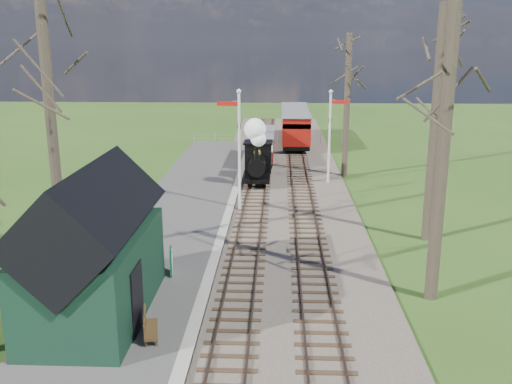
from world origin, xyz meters
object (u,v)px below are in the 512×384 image
Objects in this scene: coach at (261,145)px; bench at (148,326)px; station_shed at (94,251)px; semaphore_far at (331,130)px; locomotive at (257,155)px; sign_board at (171,262)px; person at (142,284)px; red_carriage_a at (296,130)px; semaphore_near at (238,142)px; red_carriage_b at (294,120)px.

bench is at bearing -95.53° from coach.
station_shed is 1.10× the size of semaphore_far.
coach is 4.75× the size of bench.
locomotive is 4.04× the size of sign_board.
semaphore_far is 18.99m from person.
red_carriage_a is (2.60, 5.90, 0.24)m from coach.
locomotive is at bearing 76.28° from station_shed.
semaphore_near reaches higher than red_carriage_a.
person is at bearing 106.71° from bench.
semaphore_near reaches higher than bench.
semaphore_far is 5.72× the size of sign_board.
semaphore_near is (3.53, 12.00, 1.35)m from station_shed.
station_shed is 1.12× the size of red_carriage_b.
red_carriage_a is at bearing -90.00° from red_carriage_b.
bench is (-5.02, -36.38, -1.08)m from red_carriage_b.
person is (-3.04, -22.92, -0.45)m from coach.
red_carriage_a is (-1.77, 11.51, -1.72)m from semaphore_far.
bench is at bearing -97.86° from red_carriage_b.
sign_board is at bearing -97.22° from coach.
semaphore_near reaches higher than person.
semaphore_far is 11.77m from red_carriage_a.
coach is 11.69m from red_carriage_b.
semaphore_near reaches higher than station_shed.
locomotive reaches higher than bench.
red_carriage_a is 1.00× the size of red_carriage_b.
red_carriage_a is at bearing 78.85° from sign_board.
station_shed is 20.01m from semaphore_far.
person is at bearing -100.20° from sign_board.
station_shed is at bearing -118.23° from sign_board.
bench is (-2.41, -18.92, -1.33)m from locomotive.
locomotive is at bearing 82.75° from bench.
red_carriage_b is (-1.77, 17.01, -1.72)m from semaphore_far.
red_carriage_b is 3.85× the size of person.
semaphore_near is 11.85m from coach.
red_carriage_a is 26.85m from sign_board.
semaphore_near is at bearing -93.79° from coach.
semaphore_far is (5.14, 6.00, -0.27)m from semaphore_near.
coach is at bearing -113.79° from red_carriage_a.
red_carriage_a is at bearing 79.11° from semaphore_near.
locomotive is 0.62× the size of coach.
semaphore_near reaches higher than locomotive.
red_carriage_b is at bearing 95.95° from semaphore_far.
red_carriage_a reaches higher than person.
semaphore_far is at bearing -81.24° from red_carriage_a.
bench is at bearing -163.12° from person.
semaphore_near is at bearing -11.17° from person.
semaphore_near is 9.47m from sign_board.
semaphore_far reaches higher than bench.
coach is (0.77, 11.61, -2.24)m from semaphore_near.
semaphore_near is 1.11× the size of red_carriage_a.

